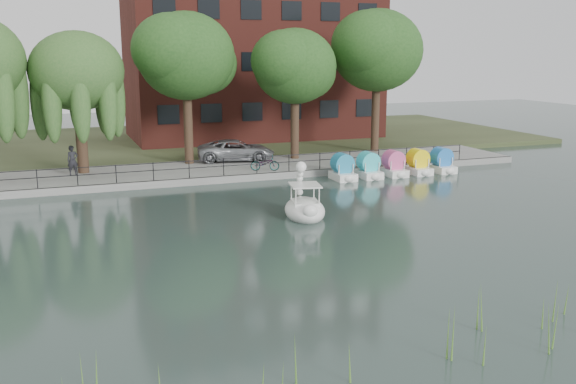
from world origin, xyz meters
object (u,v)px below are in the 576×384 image
minivan (236,149)px  pedestrian (72,158)px  bicycle (265,162)px  swan_boat (304,206)px

minivan → pedestrian: bearing=110.9°
bicycle → pedestrian: pedestrian is taller
pedestrian → swan_boat: bearing=-67.0°
pedestrian → bicycle: bearing=-28.2°
pedestrian → swan_boat: 15.34m
minivan → bicycle: minivan is taller
swan_boat → bicycle: bearing=93.3°
minivan → swan_boat: 13.56m
minivan → bicycle: (0.66, -3.96, -0.29)m
bicycle → minivan: bearing=30.8°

